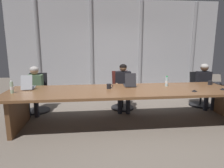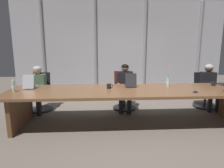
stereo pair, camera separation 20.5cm
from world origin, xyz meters
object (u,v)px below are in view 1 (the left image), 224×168
office_chair_center (200,93)px  water_bottle_secondary (167,82)px  laptop_left_mid (130,84)px  coffee_mug_far (210,83)px  conference_mic_middle (223,89)px  person_center (205,83)px  office_chair_left_end (38,97)px  coffee_mug_near (109,86)px  laptop_center (222,82)px  laptop_left_end (28,86)px  person_left_end (34,87)px  water_bottle_primary (12,87)px  office_chair_left_mid (122,94)px  person_left_mid (123,84)px  conference_mic_left_side (194,91)px

office_chair_center → water_bottle_secondary: 1.66m
laptop_left_mid → coffee_mug_far: 1.90m
conference_mic_middle → person_center: bearing=73.8°
office_chair_left_end → water_bottle_secondary: 3.20m
coffee_mug_near → office_chair_left_end: bearing=151.4°
laptop_center → laptop_left_mid: bearing=91.4°
office_chair_center → conference_mic_middle: office_chair_center is taller
laptop_left_end → person_center: bearing=-87.0°
laptop_center → laptop_left_end: bearing=91.6°
person_left_end → water_bottle_primary: 1.01m
office_chair_center → water_bottle_primary: 4.69m
office_chair_left_mid → person_left_mid: size_ratio=0.83×
person_center → water_bottle_secondary: 1.53m
office_chair_left_mid → person_left_end: size_ratio=0.85×
person_left_end → conference_mic_left_side: (3.41, -1.23, 0.10)m
laptop_left_end → office_chair_center: 4.43m
coffee_mug_near → water_bottle_primary: bearing=-174.0°
person_center → laptop_left_mid: bearing=-72.9°
office_chair_left_mid → conference_mic_middle: (1.89, -1.32, 0.40)m
office_chair_center → coffee_mug_near: bearing=-76.7°
laptop_left_end → coffee_mug_far: laptop_left_end is taller
water_bottle_secondary → coffee_mug_near: 1.31m
person_left_end → water_bottle_secondary: (3.06, -0.68, 0.19)m
office_chair_center → conference_mic_middle: (-0.32, -1.31, 0.41)m
water_bottle_secondary → conference_mic_left_side: water_bottle_secondary is taller
laptop_left_end → coffee_mug_near: laptop_left_end is taller
laptop_left_end → coffee_mug_near: size_ratio=3.16×
conference_mic_left_side → person_left_end: bearing=160.1°
person_left_end → water_bottle_primary: (-0.13, -0.98, 0.20)m
water_bottle_secondary → laptop_center: bearing=3.5°
office_chair_center → water_bottle_secondary: size_ratio=4.02×
water_bottle_primary → office_chair_left_end: bearing=82.8°
laptop_center → office_chair_left_end: laptop_center is taller
office_chair_center → laptop_left_end: bearing=-86.3°
coffee_mug_far → conference_mic_middle: bearing=-95.9°
person_center → water_bottle_secondary: person_center is taller
laptop_left_mid → conference_mic_left_side: (1.18, -0.64, -0.04)m
office_chair_left_end → coffee_mug_near: (1.74, -0.95, 0.44)m
person_center → water_bottle_primary: 4.65m
laptop_left_mid → water_bottle_secondary: (0.83, -0.08, 0.05)m
laptop_left_end → office_chair_left_mid: size_ratio=0.45×
coffee_mug_near → conference_mic_middle: 2.36m
person_left_end → water_bottle_secondary: 3.14m
person_center → conference_mic_left_side: person_center is taller
laptop_center → person_left_end: size_ratio=0.36×
laptop_left_mid → office_chair_center: 2.34m
laptop_left_end → conference_mic_middle: laptop_left_end is taller
laptop_center → coffee_mug_far: laptop_center is taller
person_left_mid → person_center: 2.22m
conference_mic_left_side → laptop_left_end: bearing=169.4°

